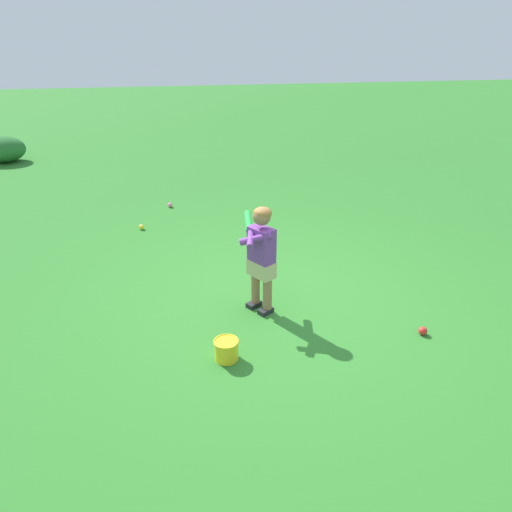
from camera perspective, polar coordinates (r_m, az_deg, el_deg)
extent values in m
plane|color=#2D7528|center=(5.06, 1.90, -4.86)|extent=(40.00, 40.00, 0.00)
cube|color=#232328|center=(4.77, 1.16, -6.55)|extent=(0.17, 0.16, 0.05)
cylinder|color=#996B4C|center=(4.69, 1.35, -4.54)|extent=(0.09, 0.09, 0.34)
cube|color=#232328|center=(4.87, -0.24, -5.77)|extent=(0.17, 0.16, 0.05)
cylinder|color=#996B4C|center=(4.79, -0.07, -3.80)|extent=(0.09, 0.09, 0.34)
cube|color=#C6B284|center=(4.62, 0.65, -1.48)|extent=(0.27, 0.31, 0.16)
cube|color=#753899|center=(4.51, 0.66, 1.35)|extent=(0.26, 0.29, 0.34)
sphere|color=#996B4C|center=(4.40, 0.68, 4.73)|extent=(0.17, 0.17, 0.17)
ellipsoid|color=olive|center=(4.40, 0.78, 5.13)|extent=(0.24, 0.24, 0.11)
sphere|color=green|center=(4.39, -0.65, 1.91)|extent=(0.04, 0.04, 0.04)
cylinder|color=black|center=(4.47, -0.72, 2.53)|extent=(0.04, 0.14, 0.05)
cylinder|color=green|center=(4.67, -0.90, 4.05)|extent=(0.10, 0.35, 0.11)
sphere|color=green|center=(4.82, -1.02, 5.04)|extent=(0.07, 0.07, 0.07)
cylinder|color=#753899|center=(4.38, -0.01, 2.06)|extent=(0.31, 0.12, 0.14)
cylinder|color=#753899|center=(4.43, -0.61, 2.31)|extent=(0.13, 0.31, 0.14)
sphere|color=yellow|center=(6.88, -13.44, 3.36)|extent=(0.07, 0.07, 0.07)
sphere|color=pink|center=(7.67, -10.17, 5.98)|extent=(0.07, 0.07, 0.07)
sphere|color=red|center=(4.71, 19.21, -8.39)|extent=(0.08, 0.08, 0.08)
cylinder|color=yellow|center=(4.14, -3.53, -11.10)|extent=(0.20, 0.20, 0.18)
torus|color=yellow|center=(4.09, -3.56, -10.09)|extent=(0.22, 0.22, 0.02)
ellipsoid|color=#286B2D|center=(11.43, -27.85, 11.15)|extent=(0.89, 0.73, 0.53)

